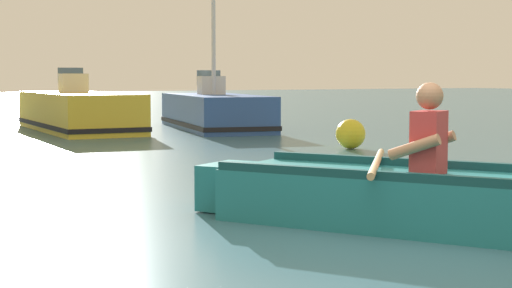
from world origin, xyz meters
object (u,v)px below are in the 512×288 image
moored_boat_blue (215,112)px  mooring_buoy (351,134)px  rowboat_with_person (402,196)px  moored_boat_yellow (78,112)px

moored_boat_blue → mooring_buoy: bearing=-92.8°
rowboat_with_person → moored_boat_blue: size_ratio=0.68×
moored_boat_blue → mooring_buoy: 5.80m
rowboat_with_person → mooring_buoy: size_ratio=6.67×
moored_boat_yellow → mooring_buoy: bearing=-68.5°
moored_boat_blue → rowboat_with_person: bearing=-109.2°
mooring_buoy → moored_boat_blue: bearing=87.2°
rowboat_with_person → moored_boat_blue: bearing=70.8°
rowboat_with_person → moored_boat_blue: moored_boat_blue is taller
moored_boat_yellow → moored_boat_blue: (2.98, -1.06, -0.02)m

